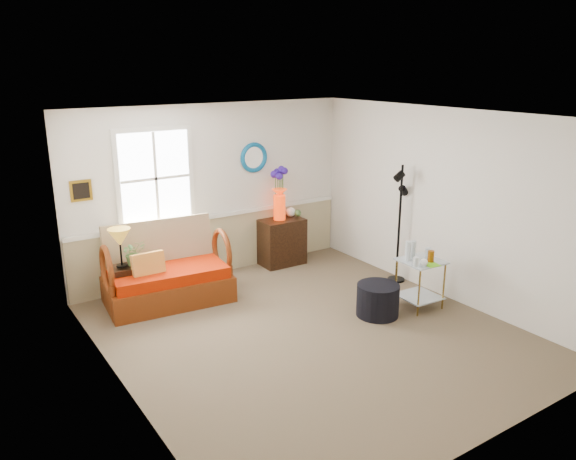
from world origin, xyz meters
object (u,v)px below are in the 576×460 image
ottoman (378,300)px  cabinet (282,242)px  lamp_stand (126,287)px  side_table (420,284)px  floor_lamp (399,224)px  loveseat (167,265)px

ottoman → cabinet: bearing=89.0°
lamp_stand → side_table: bearing=-33.3°
lamp_stand → floor_lamp: bearing=-19.2°
loveseat → floor_lamp: bearing=-14.7°
loveseat → floor_lamp: floor_lamp is taller
loveseat → ottoman: loveseat is taller
lamp_stand → cabinet: bearing=6.3°
loveseat → side_table: size_ratio=2.49×
cabinet → side_table: bearing=-74.7°
loveseat → cabinet: loveseat is taller
cabinet → floor_lamp: size_ratio=0.43×
floor_lamp → ottoman: bearing=-138.3°
cabinet → ottoman: size_ratio=1.36×
lamp_stand → ottoman: (2.62, -2.04, -0.08)m
side_table → floor_lamp: bearing=63.7°
lamp_stand → side_table: (3.27, -2.14, 0.04)m
cabinet → ottoman: cabinet is taller
loveseat → side_table: (2.73, -2.03, -0.21)m
loveseat → side_table: 3.41m
side_table → loveseat: bearing=143.3°
loveseat → side_table: loveseat is taller
loveseat → cabinet: bearing=16.7°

